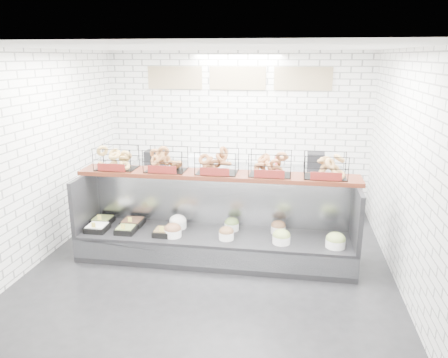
# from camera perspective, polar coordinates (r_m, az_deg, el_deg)

# --- Properties ---
(ground) EXTENTS (5.50, 5.50, 0.00)m
(ground) POSITION_cam_1_polar(r_m,az_deg,el_deg) (6.32, -1.70, -11.54)
(ground) COLOR black
(ground) RESTS_ON ground
(room_shell) EXTENTS (5.02, 5.51, 3.01)m
(room_shell) POSITION_cam_1_polar(r_m,az_deg,el_deg) (6.26, -0.81, 8.07)
(room_shell) COLOR white
(room_shell) RESTS_ON ground
(display_case) EXTENTS (4.00, 0.90, 1.20)m
(display_case) POSITION_cam_1_polar(r_m,az_deg,el_deg) (6.48, -1.23, -7.59)
(display_case) COLOR black
(display_case) RESTS_ON ground
(bagel_shelf) EXTENTS (4.10, 0.50, 0.40)m
(bagel_shelf) POSITION_cam_1_polar(r_m,az_deg,el_deg) (6.30, -0.91, 1.95)
(bagel_shelf) COLOR #3C160C
(bagel_shelf) RESTS_ON display_case
(prep_counter) EXTENTS (4.00, 0.60, 1.20)m
(prep_counter) POSITION_cam_1_polar(r_m,az_deg,el_deg) (8.37, 1.35, -1.09)
(prep_counter) COLOR #93969B
(prep_counter) RESTS_ON ground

